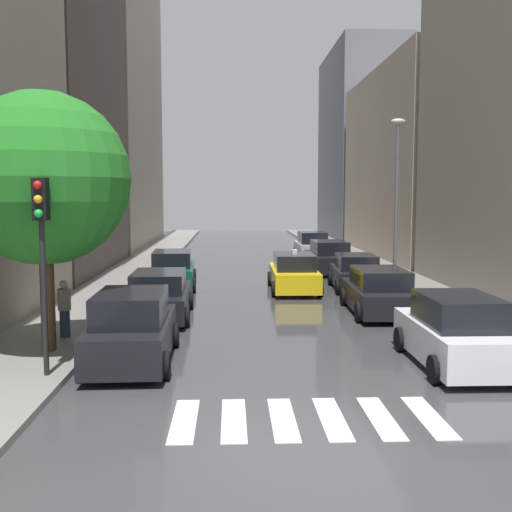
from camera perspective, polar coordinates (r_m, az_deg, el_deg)
ground_plane at (r=33.63m, az=0.03°, el=-1.30°), size 28.00×72.00×0.04m
sidewalk_left at (r=33.97m, az=-11.00°, el=-1.17°), size 3.00×72.00×0.15m
sidewalk_right at (r=34.50m, az=10.88°, el=-1.06°), size 3.00×72.00×0.15m
crosswalk_stripes at (r=11.56m, az=4.85°, el=-14.95°), size 4.95×2.20×0.01m
building_left_mid at (r=34.99m, az=-19.44°, el=20.06°), size 6.00×13.42×25.88m
building_left_far at (r=51.66m, az=-13.52°, el=15.07°), size 6.00×19.70×25.24m
building_right_mid at (r=42.48m, az=14.76°, el=8.31°), size 6.00×18.65×12.30m
building_right_far at (r=59.75m, az=9.77°, el=10.16°), size 6.00×14.84×17.62m
parked_car_left_nearest at (r=15.18m, az=-11.53°, el=-6.80°), size 2.10×4.43×1.78m
parked_car_left_second at (r=20.47m, az=-9.05°, el=-3.74°), size 2.19×4.62×1.58m
parked_car_left_third at (r=27.13m, az=-7.84°, el=-1.35°), size 2.23×4.73×1.65m
parked_car_right_nearest at (r=15.34m, az=18.20°, el=-6.89°), size 2.06×4.21×1.75m
parked_car_right_second at (r=21.45m, az=11.44°, el=-3.35°), size 2.20×4.68×1.58m
parked_car_right_third at (r=26.60m, az=9.30°, el=-1.60°), size 2.18×4.23×1.56m
parked_car_right_fourth at (r=32.25m, az=6.84°, el=-0.18°), size 2.20×4.73×1.71m
parked_car_right_fifth at (r=38.77m, az=5.27°, el=0.87°), size 2.07×4.47×1.79m
taxi_midroad at (r=26.01m, az=3.57°, el=-1.63°), size 2.11×4.72×1.81m
pedestrian_foreground at (r=17.75m, az=-17.52°, el=-4.63°), size 0.36×0.36×1.59m
street_tree_left at (r=16.09m, az=-19.31°, el=6.83°), size 4.31×4.31×6.51m
traffic_light_left_corner at (r=13.82m, az=-19.47°, el=2.09°), size 0.30×0.42×4.30m
lamp_post_right at (r=26.23m, az=13.05°, el=5.89°), size 0.60×0.28×7.10m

